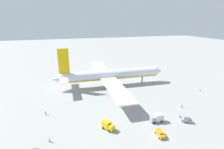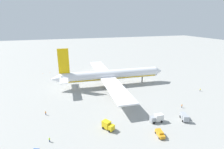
{
  "view_description": "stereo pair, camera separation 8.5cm",
  "coord_description": "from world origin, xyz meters",
  "px_view_note": "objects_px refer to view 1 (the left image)",
  "views": [
    {
      "loc": [
        -31.3,
        -98.33,
        38.81
      ],
      "look_at": [
        1.69,
        3.85,
        5.72
      ],
      "focal_mm": 28.35,
      "sensor_mm": 36.0,
      "label": 1
    },
    {
      "loc": [
        -31.22,
        -98.35,
        38.81
      ],
      "look_at": [
        1.69,
        3.85,
        5.72
      ],
      "focal_mm": 28.35,
      "sensor_mm": 36.0,
      "label": 2
    }
  ],
  "objects_px": {
    "service_van": "(160,133)",
    "ground_worker_3": "(182,106)",
    "traffic_cone_1": "(43,74)",
    "traffic_cone_2": "(69,72)",
    "airliner": "(109,75)",
    "service_truck_3": "(108,125)",
    "ground_worker_2": "(50,140)",
    "ground_worker_1": "(200,90)",
    "ground_worker_0": "(46,113)",
    "service_truck_2": "(157,118)",
    "service_truck_1": "(185,117)",
    "traffic_cone_0": "(50,72)"
  },
  "relations": [
    {
      "from": "service_van",
      "to": "ground_worker_3",
      "type": "xyz_separation_m",
      "value": [
        21.19,
        15.07,
        -0.14
      ]
    },
    {
      "from": "traffic_cone_1",
      "to": "traffic_cone_2",
      "type": "relative_size",
      "value": 1.0
    },
    {
      "from": "airliner",
      "to": "service_van",
      "type": "xyz_separation_m",
      "value": [
        2.36,
        -53.17,
        -5.64
      ]
    },
    {
      "from": "service_truck_3",
      "to": "ground_worker_2",
      "type": "distance_m",
      "value": 20.52
    },
    {
      "from": "service_van",
      "to": "traffic_cone_1",
      "type": "distance_m",
      "value": 101.65
    },
    {
      "from": "ground_worker_2",
      "to": "traffic_cone_2",
      "type": "xyz_separation_m",
      "value": [
        13.31,
        82.8,
        -0.57
      ]
    },
    {
      "from": "ground_worker_3",
      "to": "traffic_cone_2",
      "type": "relative_size",
      "value": 3.18
    },
    {
      "from": "ground_worker_3",
      "to": "traffic_cone_1",
      "type": "relative_size",
      "value": 3.18
    },
    {
      "from": "service_van",
      "to": "ground_worker_1",
      "type": "height_order",
      "value": "service_van"
    },
    {
      "from": "service_truck_3",
      "to": "ground_worker_0",
      "type": "height_order",
      "value": "service_truck_3"
    },
    {
      "from": "traffic_cone_2",
      "to": "ground_worker_2",
      "type": "bearing_deg",
      "value": -99.13
    },
    {
      "from": "service_truck_2",
      "to": "ground_worker_3",
      "type": "xyz_separation_m",
      "value": [
        17.34,
        6.86,
        -0.8
      ]
    },
    {
      "from": "ground_worker_0",
      "to": "traffic_cone_1",
      "type": "bearing_deg",
      "value": 93.8
    },
    {
      "from": "service_truck_3",
      "to": "traffic_cone_1",
      "type": "bearing_deg",
      "value": 107.81
    },
    {
      "from": "service_truck_3",
      "to": "ground_worker_3",
      "type": "distance_m",
      "value": 37.85
    },
    {
      "from": "service_truck_3",
      "to": "service_truck_1",
      "type": "bearing_deg",
      "value": -6.04
    },
    {
      "from": "airliner",
      "to": "service_van",
      "type": "bearing_deg",
      "value": -87.45
    },
    {
      "from": "airliner",
      "to": "traffic_cone_1",
      "type": "distance_m",
      "value": 56.57
    },
    {
      "from": "airliner",
      "to": "service_truck_1",
      "type": "height_order",
      "value": "airliner"
    },
    {
      "from": "airliner",
      "to": "service_van",
      "type": "relative_size",
      "value": 16.02
    },
    {
      "from": "airliner",
      "to": "ground_worker_1",
      "type": "relative_size",
      "value": 47.21
    },
    {
      "from": "ground_worker_3",
      "to": "ground_worker_2",
      "type": "bearing_deg",
      "value": -173.49
    },
    {
      "from": "airliner",
      "to": "ground_worker_2",
      "type": "height_order",
      "value": "airliner"
    },
    {
      "from": "ground_worker_2",
      "to": "ground_worker_3",
      "type": "xyz_separation_m",
      "value": [
        57.9,
        6.61,
        0.05
      ]
    },
    {
      "from": "ground_worker_2",
      "to": "ground_worker_0",
      "type": "bearing_deg",
      "value": 95.45
    },
    {
      "from": "service_truck_2",
      "to": "ground_worker_2",
      "type": "relative_size",
      "value": 3.17
    },
    {
      "from": "airliner",
      "to": "service_truck_1",
      "type": "bearing_deg",
      "value": -69.55
    },
    {
      "from": "service_truck_2",
      "to": "ground_worker_2",
      "type": "distance_m",
      "value": 40.56
    },
    {
      "from": "service_truck_2",
      "to": "service_van",
      "type": "bearing_deg",
      "value": -115.12
    },
    {
      "from": "airliner",
      "to": "service_truck_3",
      "type": "distance_m",
      "value": 46.2
    },
    {
      "from": "ground_worker_2",
      "to": "traffic_cone_2",
      "type": "height_order",
      "value": "ground_worker_2"
    },
    {
      "from": "service_truck_1",
      "to": "service_van",
      "type": "bearing_deg",
      "value": -158.26
    },
    {
      "from": "service_truck_1",
      "to": "ground_worker_2",
      "type": "bearing_deg",
      "value": 177.35
    },
    {
      "from": "ground_worker_2",
      "to": "traffic_cone_2",
      "type": "distance_m",
      "value": 83.86
    },
    {
      "from": "ground_worker_0",
      "to": "traffic_cone_0",
      "type": "relative_size",
      "value": 3.22
    },
    {
      "from": "traffic_cone_2",
      "to": "service_truck_2",
      "type": "bearing_deg",
      "value": -71.84
    },
    {
      "from": "traffic_cone_0",
      "to": "traffic_cone_2",
      "type": "distance_m",
      "value": 14.48
    },
    {
      "from": "service_truck_1",
      "to": "ground_worker_3",
      "type": "height_order",
      "value": "service_truck_1"
    },
    {
      "from": "service_truck_2",
      "to": "ground_worker_0",
      "type": "xyz_separation_m",
      "value": [
        -42.36,
        19.23,
        -0.79
      ]
    },
    {
      "from": "ground_worker_1",
      "to": "traffic_cone_2",
      "type": "height_order",
      "value": "ground_worker_1"
    },
    {
      "from": "ground_worker_3",
      "to": "traffic_cone_2",
      "type": "xyz_separation_m",
      "value": [
        -44.59,
        76.19,
        -0.62
      ]
    },
    {
      "from": "traffic_cone_1",
      "to": "service_truck_2",
      "type": "bearing_deg",
      "value": -60.94
    },
    {
      "from": "ground_worker_2",
      "to": "service_van",
      "type": "bearing_deg",
      "value": -12.99
    },
    {
      "from": "ground_worker_1",
      "to": "traffic_cone_1",
      "type": "distance_m",
      "value": 107.98
    },
    {
      "from": "airliner",
      "to": "service_truck_2",
      "type": "distance_m",
      "value": 45.66
    },
    {
      "from": "service_truck_1",
      "to": "service_truck_2",
      "type": "height_order",
      "value": "service_truck_2"
    },
    {
      "from": "service_van",
      "to": "service_truck_2",
      "type": "bearing_deg",
      "value": 64.88
    },
    {
      "from": "ground_worker_0",
      "to": "ground_worker_1",
      "type": "xyz_separation_m",
      "value": [
        82.89,
        1.05,
        -0.05
      ]
    },
    {
      "from": "service_truck_3",
      "to": "ground_worker_2",
      "type": "relative_size",
      "value": 3.13
    },
    {
      "from": "ground_worker_0",
      "to": "ground_worker_3",
      "type": "relative_size",
      "value": 1.01
    }
  ]
}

